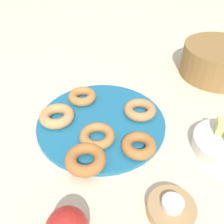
{
  "coord_description": "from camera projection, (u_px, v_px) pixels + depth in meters",
  "views": [
    {
      "loc": [
        0.51,
        0.01,
        0.47
      ],
      "look_at": [
        0.0,
        0.03,
        0.04
      ],
      "focal_mm": 40.05,
      "sensor_mm": 36.0,
      "label": 1
    }
  ],
  "objects": [
    {
      "name": "donut_0",
      "position": [
        140.0,
        110.0,
        0.7
      ],
      "size": [
        0.12,
        0.12,
        0.03
      ],
      "primitive_type": "torus",
      "rotation": [
        0.0,
        0.0,
        0.47
      ],
      "color": "#C6844C",
      "rests_on": "donut_plate"
    },
    {
      "name": "donut_plate",
      "position": [
        101.0,
        122.0,
        0.69
      ],
      "size": [
        0.35,
        0.35,
        0.01
      ],
      "primitive_type": "cylinder",
      "color": "#1E6B93",
      "rests_on": "ground_plane"
    },
    {
      "name": "melon_chunk_left",
      "position": [
        224.0,
        126.0,
        0.62
      ],
      "size": [
        0.05,
        0.05,
        0.04
      ],
      "primitive_type": "cube",
      "rotation": [
        0.0,
        0.0,
        -0.33
      ],
      "color": "#DBD67A",
      "rests_on": "fruit_bowl"
    },
    {
      "name": "tealight",
      "position": [
        173.0,
        204.0,
        0.48
      ],
      "size": [
        0.04,
        0.04,
        0.01
      ],
      "primitive_type": "cylinder",
      "color": "silver",
      "rests_on": "candle_holder"
    },
    {
      "name": "candle_holder",
      "position": [
        171.0,
        209.0,
        0.49
      ],
      "size": [
        0.1,
        0.1,
        0.03
      ],
      "primitive_type": "cylinder",
      "color": "tan",
      "rests_on": "ground_plane"
    },
    {
      "name": "ground_plane",
      "position": [
        101.0,
        124.0,
        0.7
      ],
      "size": [
        2.4,
        2.4,
        0.0
      ],
      "primitive_type": "plane",
      "color": "beige"
    },
    {
      "name": "basket",
      "position": [
        218.0,
        61.0,
        0.87
      ],
      "size": [
        0.27,
        0.27,
        0.11
      ],
      "primitive_type": "cylinder",
      "rotation": [
        0.0,
        0.0,
        3.07
      ],
      "color": "olive",
      "rests_on": "ground_plane"
    },
    {
      "name": "donut_1",
      "position": [
        97.0,
        136.0,
        0.63
      ],
      "size": [
        0.1,
        0.1,
        0.02
      ],
      "primitive_type": "torus",
      "rotation": [
        0.0,
        0.0,
        4.64
      ],
      "color": "#BC7A3D",
      "rests_on": "donut_plate"
    },
    {
      "name": "donut_5",
      "position": [
        57.0,
        116.0,
        0.68
      ],
      "size": [
        0.13,
        0.13,
        0.03
      ],
      "primitive_type": "torus",
      "rotation": [
        0.0,
        0.0,
        1.07
      ],
      "color": "tan",
      "rests_on": "donut_plate"
    },
    {
      "name": "fruit_bowl",
      "position": [
        224.0,
        144.0,
        0.62
      ],
      "size": [
        0.16,
        0.16,
        0.03
      ],
      "primitive_type": "cylinder",
      "color": "silver",
      "rests_on": "ground_plane"
    },
    {
      "name": "donut_3",
      "position": [
        82.0,
        96.0,
        0.75
      ],
      "size": [
        0.09,
        0.09,
        0.03
      ],
      "primitive_type": "torus",
      "rotation": [
        0.0,
        0.0,
        4.62
      ],
      "color": "#BC7A3D",
      "rests_on": "donut_plate"
    },
    {
      "name": "donut_4",
      "position": [
        139.0,
        146.0,
        0.6
      ],
      "size": [
        0.11,
        0.11,
        0.03
      ],
      "primitive_type": "torus",
      "rotation": [
        0.0,
        0.0,
        1.16
      ],
      "color": "#AD6B33",
      "rests_on": "donut_plate"
    },
    {
      "name": "donut_2",
      "position": [
        86.0,
        159.0,
        0.57
      ],
      "size": [
        0.13,
        0.13,
        0.03
      ],
      "primitive_type": "torus",
      "rotation": [
        0.0,
        0.0,
        1.08
      ],
      "color": "#AD6B33",
      "rests_on": "donut_plate"
    }
  ]
}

